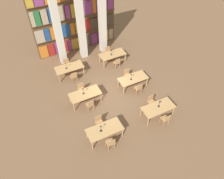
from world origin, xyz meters
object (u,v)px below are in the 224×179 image
object	(u,v)px
chair_2	(166,119)
chair_4	(90,105)
chair_7	(127,74)
desk_lamp_5	(111,51)
pillar_center	(80,21)
desk_lamp_0	(101,127)
reading_table_5	(113,55)
pillar_right	(102,16)
chair_0	(111,143)
desk_lamp_4	(66,65)
chair_11	(108,52)
desk_lamp_2	(83,90)
desk_lamp_3	(131,76)
chair_1	(99,122)
pillar_left	(57,27)
chair_9	(67,64)
reading_table_4	(69,68)
reading_table_0	(105,130)
reading_table_2	(85,94)
desk_lamp_1	(159,103)
chair_10	(117,62)
reading_table_1	(158,108)
reading_table_3	(133,79)
chair_3	(151,101)
chair_5	(81,89)
chair_8	(74,76)

from	to	relation	value
chair_2	chair_4	bearing A→B (deg)	139.87
chair_7	desk_lamp_5	bearing A→B (deg)	-85.86
pillar_center	desk_lamp_0	bearing A→B (deg)	-104.39
reading_table_5	pillar_center	bearing A→B (deg)	133.95
pillar_right	chair_0	world-z (taller)	pillar_right
pillar_right	chair_4	size ratio (longest dim) A/B	6.83
desk_lamp_4	chair_11	bearing A→B (deg)	12.32
pillar_right	chair_11	size ratio (longest dim) A/B	6.83
desk_lamp_2	desk_lamp_3	distance (m)	3.32
chair_1	pillar_left	bearing A→B (deg)	-90.24
desk_lamp_5	chair_9	bearing A→B (deg)	166.47
desk_lamp_2	reading_table_4	size ratio (longest dim) A/B	0.24
reading_table_4	chair_1	bearing A→B (deg)	-89.69
chair_4	desk_lamp_2	bearing A→B (deg)	96.17
chair_4	reading_table_0	bearing A→B (deg)	-90.96
reading_table_2	chair_9	world-z (taller)	chair_9
desk_lamp_1	reading_table_4	distance (m)	6.85
chair_4	chair_10	bearing A→B (deg)	40.74
desk_lamp_5	desk_lamp_2	bearing A→B (deg)	-139.77
desk_lamp_1	reading_table_1	bearing A→B (deg)	-139.48
pillar_left	chair_7	xyz separation A→B (m)	(3.42, -4.02, -2.52)
chair_1	chair_11	distance (m)	6.77
chair_1	desk_lamp_5	world-z (taller)	desk_lamp_5
reading_table_1	desk_lamp_2	size ratio (longest dim) A/B	4.17
chair_0	chair_10	distance (m)	6.77
desk_lamp_1	reading_table_3	distance (m)	2.84
desk_lamp_2	desk_lamp_3	world-z (taller)	desk_lamp_3
reading_table_3	pillar_center	bearing A→B (deg)	109.76
desk_lamp_3	reading_table_5	bearing A→B (deg)	87.02
chair_10	chair_0	bearing A→B (deg)	-120.26
reading_table_5	chair_2	bearing A→B (deg)	-88.83
chair_3	chair_11	bearing A→B (deg)	-88.63
chair_1	chair_3	size ratio (longest dim) A/B	1.00
chair_4	chair_5	size ratio (longest dim) A/B	1.00
chair_3	chair_10	size ratio (longest dim) A/B	1.00
chair_5	chair_0	bearing A→B (deg)	89.56
pillar_center	reading_table_1	distance (m)	8.17
chair_2	desk_lamp_3	xyz separation A→B (m)	(-0.30, 3.56, 0.61)
desk_lamp_5	chair_11	bearing A→B (deg)	80.77
chair_8	desk_lamp_1	bearing A→B (deg)	-55.02
reading_table_2	chair_5	world-z (taller)	chair_5
chair_8	chair_1	bearing A→B (deg)	-90.11
desk_lamp_1	reading_table_3	xyz separation A→B (m)	(-0.11, 2.81, -0.40)
desk_lamp_2	reading_table_3	world-z (taller)	desk_lamp_2
reading_table_0	desk_lamp_0	distance (m)	0.46
chair_0	reading_table_3	size ratio (longest dim) A/B	0.44
chair_4	desk_lamp_1	bearing A→B (deg)	-31.61
reading_table_3	chair_7	size ratio (longest dim) A/B	2.25
reading_table_1	chair_2	world-z (taller)	chair_2
chair_0	reading_table_1	size ratio (longest dim) A/B	0.44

